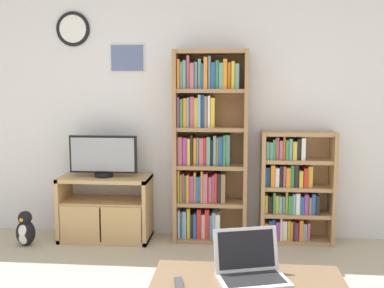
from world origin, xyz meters
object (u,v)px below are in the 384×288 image
Objects in this scene: television at (103,156)px; bookshelf_tall at (206,147)px; penguin_figurine at (25,230)px; remote_near_laptop at (179,285)px; bookshelf_short at (293,189)px; laptop at (250,267)px; tv_stand at (105,208)px.

bookshelf_tall is at bearing 5.23° from television.
bookshelf_tall is 5.50× the size of penguin_figurine.
penguin_figurine is at bearing -169.02° from bookshelf_tall.
television is 2.13m from remote_near_laptop.
bookshelf_short is (1.81, 0.11, -0.31)m from television.
laptop is 2.54m from penguin_figurine.
tv_stand is 2.09m from remote_near_laptop.
laptop is at bearing -36.41° from penguin_figurine.
bookshelf_tall reaches higher than tv_stand.
laptop is at bearing -104.47° from bookshelf_short.
bookshelf_tall is 2.02m from remote_near_laptop.
tv_stand is 1.33× the size of television.
bookshelf_short is 6.43× the size of remote_near_laptop.
bookshelf_short is 2.55m from penguin_figurine.
penguin_figurine is (-1.68, -0.33, -0.76)m from bookshelf_tall.
tv_stand is 2.61× the size of penguin_figurine.
penguin_figurine is at bearing -172.17° from bookshelf_short.
tv_stand is 0.51m from television.
bookshelf_short reaches higher than tv_stand.
bookshelf_short is (1.80, 0.11, 0.20)m from tv_stand.
bookshelf_tall is (0.97, 0.09, 0.60)m from tv_stand.
television is at bearing -176.56° from bookshelf_short.
tv_stand reaches higher than remote_near_laptop.
laptop is at bearing -171.03° from remote_near_laptop.
bookshelf_tall reaches higher than remote_near_laptop.
television is (-0.01, 0.00, 0.51)m from tv_stand.
bookshelf_tall is at bearing 84.39° from laptop.
laptop is at bearing -79.14° from bookshelf_tall.
remote_near_laptop is (-0.38, -0.14, -0.06)m from laptop.
laptop is (1.32, -1.73, 0.17)m from tv_stand.
bookshelf_short is 2.16m from remote_near_laptop.
laptop is (1.33, -1.73, -0.34)m from television.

